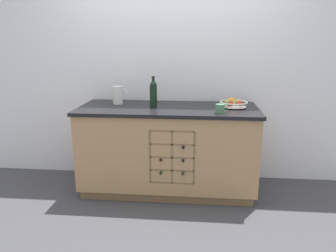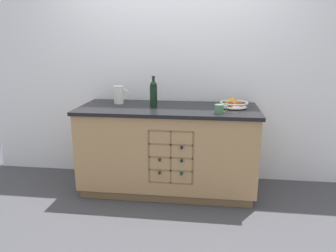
% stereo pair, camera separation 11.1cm
% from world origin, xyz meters
% --- Properties ---
extents(ground_plane, '(14.00, 14.00, 0.00)m').
position_xyz_m(ground_plane, '(0.00, 0.00, 0.00)').
color(ground_plane, '#424247').
extents(back_wall, '(4.40, 0.06, 2.55)m').
position_xyz_m(back_wall, '(0.00, 0.43, 1.27)').
color(back_wall, white).
rests_on(back_wall, ground_plane).
extents(kitchen_island, '(1.83, 0.77, 0.91)m').
position_xyz_m(kitchen_island, '(0.00, -0.00, 0.46)').
color(kitchen_island, brown).
rests_on(kitchen_island, ground_plane).
extents(fruit_bowl, '(0.29, 0.29, 0.09)m').
position_xyz_m(fruit_bowl, '(0.67, 0.06, 0.95)').
color(fruit_bowl, silver).
rests_on(fruit_bowl, kitchen_island).
extents(white_pitcher, '(0.16, 0.11, 0.19)m').
position_xyz_m(white_pitcher, '(-0.55, 0.14, 1.01)').
color(white_pitcher, silver).
rests_on(white_pitcher, kitchen_island).
extents(ceramic_mug, '(0.12, 0.09, 0.08)m').
position_xyz_m(ceramic_mug, '(0.52, -0.23, 0.95)').
color(ceramic_mug, '#4C7A56').
rests_on(ceramic_mug, kitchen_island).
extents(standing_wine_bottle, '(0.08, 0.08, 0.31)m').
position_xyz_m(standing_wine_bottle, '(-0.15, 0.02, 1.05)').
color(standing_wine_bottle, black).
rests_on(standing_wine_bottle, kitchen_island).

